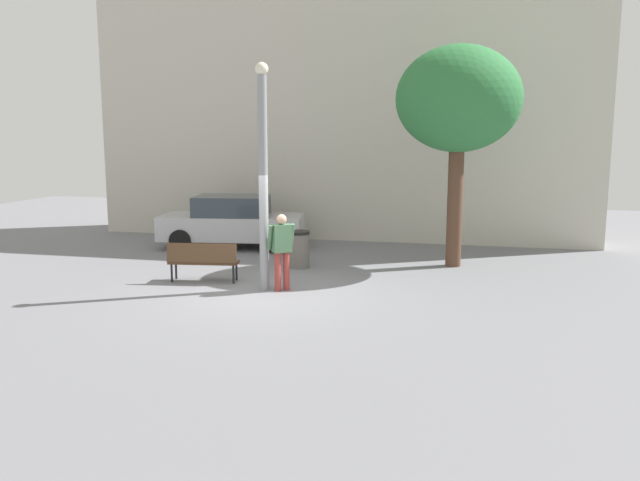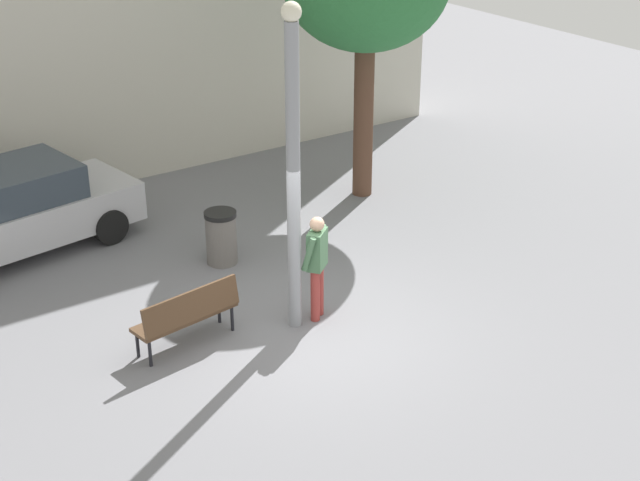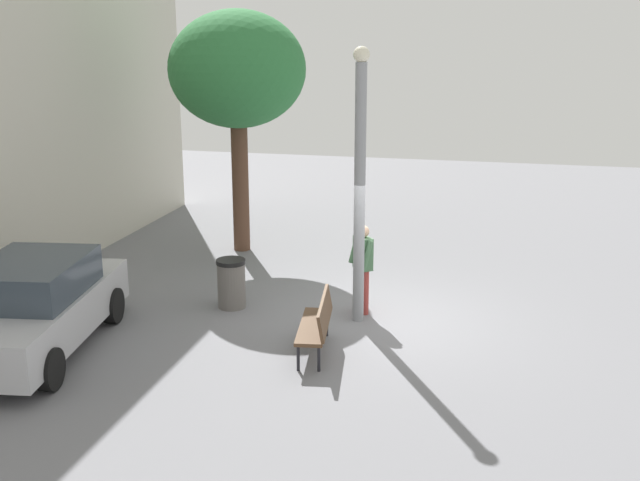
{
  "view_description": "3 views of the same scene",
  "coord_description": "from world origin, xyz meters",
  "px_view_note": "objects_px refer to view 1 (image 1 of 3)",
  "views": [
    {
      "loc": [
        4.3,
        -12.86,
        3.38
      ],
      "look_at": [
        1.13,
        0.44,
        1.11
      ],
      "focal_mm": 36.38,
      "sensor_mm": 36.0,
      "label": 1
    },
    {
      "loc": [
        -6.72,
        -10.04,
        7.24
      ],
      "look_at": [
        0.59,
        0.63,
        1.09
      ],
      "focal_mm": 52.7,
      "sensor_mm": 36.0,
      "label": 2
    },
    {
      "loc": [
        -13.13,
        -2.11,
        5.13
      ],
      "look_at": [
        1.32,
        1.35,
        1.05
      ],
      "focal_mm": 43.7,
      "sensor_mm": 36.0,
      "label": 3
    }
  ],
  "objects_px": {
    "person_by_lamppost": "(282,247)",
    "plaza_tree": "(458,101)",
    "trash_bin": "(299,249)",
    "lamppost": "(263,173)",
    "park_bench": "(203,259)",
    "parked_car_silver": "(232,222)"
  },
  "relations": [
    {
      "from": "lamppost",
      "to": "park_bench",
      "type": "xyz_separation_m",
      "value": [
        -1.6,
        0.36,
        -2.0
      ]
    },
    {
      "from": "person_by_lamppost",
      "to": "plaza_tree",
      "type": "bearing_deg",
      "value": 45.33
    },
    {
      "from": "park_bench",
      "to": "parked_car_silver",
      "type": "xyz_separation_m",
      "value": [
        -1.01,
        4.49,
        0.23
      ]
    },
    {
      "from": "person_by_lamppost",
      "to": "trash_bin",
      "type": "height_order",
      "value": "person_by_lamppost"
    },
    {
      "from": "park_bench",
      "to": "trash_bin",
      "type": "distance_m",
      "value": 2.7
    },
    {
      "from": "plaza_tree",
      "to": "trash_bin",
      "type": "xyz_separation_m",
      "value": [
        -3.81,
        -1.11,
        -3.7
      ]
    },
    {
      "from": "lamppost",
      "to": "person_by_lamppost",
      "type": "height_order",
      "value": "lamppost"
    },
    {
      "from": "trash_bin",
      "to": "lamppost",
      "type": "bearing_deg",
      "value": -92.53
    },
    {
      "from": "park_bench",
      "to": "parked_car_silver",
      "type": "relative_size",
      "value": 0.37
    },
    {
      "from": "plaza_tree",
      "to": "person_by_lamppost",
      "type": "bearing_deg",
      "value": -134.67
    },
    {
      "from": "person_by_lamppost",
      "to": "parked_car_silver",
      "type": "xyz_separation_m",
      "value": [
        -3.0,
        4.84,
        -0.19
      ]
    },
    {
      "from": "lamppost",
      "to": "parked_car_silver",
      "type": "relative_size",
      "value": 1.1
    },
    {
      "from": "person_by_lamppost",
      "to": "plaza_tree",
      "type": "xyz_separation_m",
      "value": [
        3.52,
        3.56,
        3.21
      ]
    },
    {
      "from": "person_by_lamppost",
      "to": "trash_bin",
      "type": "xyz_separation_m",
      "value": [
        -0.29,
        2.45,
        -0.49
      ]
    },
    {
      "from": "lamppost",
      "to": "parked_car_silver",
      "type": "bearing_deg",
      "value": 118.26
    },
    {
      "from": "parked_car_silver",
      "to": "lamppost",
      "type": "bearing_deg",
      "value": -61.74
    },
    {
      "from": "lamppost",
      "to": "trash_bin",
      "type": "xyz_separation_m",
      "value": [
        0.11,
        2.45,
        -2.07
      ]
    },
    {
      "from": "lamppost",
      "to": "parked_car_silver",
      "type": "distance_m",
      "value": 5.78
    },
    {
      "from": "person_by_lamppost",
      "to": "park_bench",
      "type": "height_order",
      "value": "person_by_lamppost"
    },
    {
      "from": "park_bench",
      "to": "trash_bin",
      "type": "bearing_deg",
      "value": 50.92
    },
    {
      "from": "park_bench",
      "to": "person_by_lamppost",
      "type": "bearing_deg",
      "value": -10.12
    },
    {
      "from": "parked_car_silver",
      "to": "trash_bin",
      "type": "relative_size",
      "value": 4.69
    }
  ]
}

